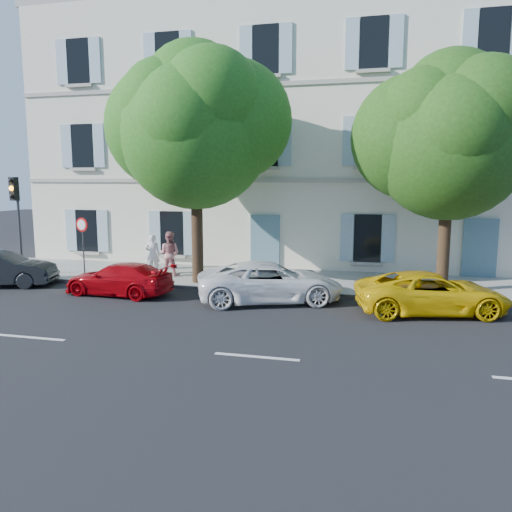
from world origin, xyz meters
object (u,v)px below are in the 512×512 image
(tree_left, at_px, (195,134))
(pedestrian_a, at_px, (153,254))
(car_white_coupe, at_px, (270,282))
(traffic_light, at_px, (16,205))
(car_dark_sedan, at_px, (0,269))
(car_yellow_supercar, at_px, (432,293))
(pedestrian_b, at_px, (169,254))
(road_sign, at_px, (82,235))
(car_red_coupe, at_px, (119,279))
(tree_right, at_px, (450,145))

(tree_left, bearing_deg, pedestrian_a, 156.14)
(car_white_coupe, distance_m, traffic_light, 11.10)
(tree_left, bearing_deg, car_dark_sedan, -165.51)
(tree_left, xyz_separation_m, pedestrian_a, (-2.35, 1.04, -4.70))
(car_yellow_supercar, bearing_deg, pedestrian_a, 61.02)
(car_dark_sedan, relative_size, pedestrian_b, 2.23)
(car_yellow_supercar, xyz_separation_m, road_sign, (-12.98, 1.79, 1.25))
(car_red_coupe, relative_size, car_yellow_supercar, 0.86)
(tree_right, distance_m, road_sign, 13.98)
(traffic_light, xyz_separation_m, pedestrian_a, (5.19, 1.50, -2.06))
(car_dark_sedan, distance_m, pedestrian_b, 6.39)
(car_white_coupe, distance_m, car_yellow_supercar, 5.07)
(car_red_coupe, xyz_separation_m, car_white_coupe, (5.39, 0.29, 0.10))
(car_dark_sedan, bearing_deg, traffic_light, -7.34)
(tree_right, bearing_deg, car_white_coupe, -158.35)
(car_white_coupe, xyz_separation_m, car_yellow_supercar, (5.06, -0.27, -0.04))
(pedestrian_b, bearing_deg, car_red_coupe, 80.65)
(tree_right, xyz_separation_m, pedestrian_a, (-11.22, 0.62, -4.20))
(tree_right, bearing_deg, car_yellow_supercar, -103.09)
(car_yellow_supercar, xyz_separation_m, pedestrian_a, (-10.64, 3.13, 0.35))
(tree_right, relative_size, pedestrian_a, 4.75)
(car_white_coupe, height_order, tree_left, tree_left)
(car_white_coupe, height_order, pedestrian_a, pedestrian_a)
(car_dark_sedan, xyz_separation_m, car_yellow_supercar, (15.58, -0.21, -0.03))
(car_dark_sedan, height_order, car_yellow_supercar, car_dark_sedan)
(car_white_coupe, height_order, pedestrian_b, pedestrian_b)
(car_red_coupe, distance_m, car_yellow_supercar, 10.46)
(car_white_coupe, relative_size, car_yellow_supercar, 1.06)
(car_dark_sedan, distance_m, tree_left, 9.05)
(tree_right, bearing_deg, car_dark_sedan, -171.90)
(pedestrian_b, bearing_deg, traffic_light, 15.02)
(tree_left, xyz_separation_m, traffic_light, (-7.53, -0.46, -2.65))
(car_yellow_supercar, distance_m, traffic_light, 16.09)
(car_dark_sedan, bearing_deg, car_red_coupe, -109.66)
(pedestrian_b, bearing_deg, tree_left, 150.54)
(car_yellow_supercar, bearing_deg, road_sign, 69.60)
(traffic_light, bearing_deg, tree_left, 3.50)
(pedestrian_a, distance_m, pedestrian_b, 0.79)
(pedestrian_a, relative_size, pedestrian_b, 0.92)
(car_dark_sedan, relative_size, car_red_coupe, 1.03)
(tree_right, xyz_separation_m, traffic_light, (-16.40, -0.88, -2.15))
(car_white_coupe, distance_m, road_sign, 8.15)
(tree_left, height_order, pedestrian_a, tree_left)
(traffic_light, relative_size, pedestrian_b, 2.21)
(car_dark_sedan, distance_m, traffic_light, 2.77)
(traffic_light, relative_size, road_sign, 1.66)
(car_dark_sedan, relative_size, tree_left, 0.47)
(car_white_coupe, bearing_deg, traffic_light, 62.95)
(pedestrian_a, bearing_deg, road_sign, 16.70)
(car_white_coupe, relative_size, tree_left, 0.56)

